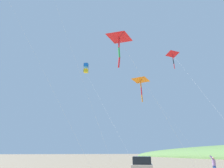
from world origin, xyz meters
TOP-DOWN VIEW (x-y plane):
  - parked_car at (8.58, -2.28)m, footprint 3.77×4.64m
  - person_adult_flyer at (-0.90, -3.04)m, footprint 0.61×0.67m
  - kite_delta_rainbow_low_near at (0.53, -6.74)m, footprint 1.60×11.39m
  - kite_box_purple_drifting at (11.87, -11.52)m, footprint 3.38×9.94m
  - kite_delta_orange_high_right at (11.78, -0.12)m, footprint 9.34×1.87m
  - kite_delta_white_trailing at (5.90, -6.76)m, footprint 5.94×6.44m

SIDE VIEW (x-z plane):
  - parked_car at x=8.58m, z-range 0.03..1.88m
  - person_adult_flyer at x=-0.90m, z-range 0.08..1.97m
  - kite_delta_white_trailing at x=5.90m, z-range 5.33..16.81m
  - kite_delta_orange_high_right at x=11.78m, z-range 6.10..19.15m
  - kite_box_purple_drifting at x=11.87m, z-range 6.43..20.72m
  - kite_delta_rainbow_low_near at x=0.53m, z-range 7.54..23.56m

